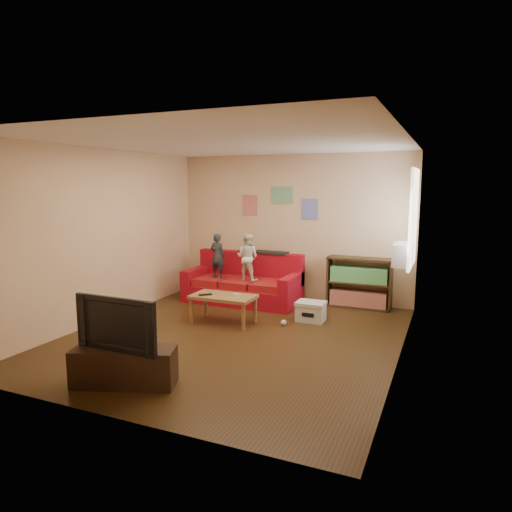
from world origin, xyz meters
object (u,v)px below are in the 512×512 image
at_px(child_a, 218,256).
at_px(coffee_table, 223,299).
at_px(file_box, 311,311).
at_px(child_b, 247,257).
at_px(sofa, 244,285).
at_px(television, 122,322).
at_px(tv_stand, 124,367).
at_px(bookshelf, 359,285).

bearing_deg(child_a, coffee_table, 125.58).
bearing_deg(file_box, child_b, 157.99).
bearing_deg(coffee_table, file_box, 27.50).
bearing_deg(child_a, sofa, -154.96).
bearing_deg(television, tv_stand, 1.23).
bearing_deg(child_a, bookshelf, -162.57).
bearing_deg(file_box, child_a, 164.37).
bearing_deg(coffee_table, tv_stand, -88.79).
xyz_separation_m(sofa, file_box, (1.50, -0.72, -0.15)).
bearing_deg(coffee_table, child_a, 121.31).
height_order(bookshelf, file_box, bookshelf).
bearing_deg(coffee_table, bookshelf, 44.95).
bearing_deg(sofa, bookshelf, 11.40).
relative_size(child_b, bookshelf, 0.76).
bearing_deg(tv_stand, television, 160.12).
distance_m(sofa, child_a, 0.73).
relative_size(child_a, child_b, 0.98).
relative_size(child_b, coffee_table, 0.85).
bearing_deg(child_a, tv_stand, 106.34).
xyz_separation_m(sofa, coffee_table, (0.27, -1.36, 0.07)).
xyz_separation_m(file_box, television, (-1.18, -3.06, 0.54)).
distance_m(child_b, file_box, 1.62).
relative_size(child_a, bookshelf, 0.74).
distance_m(child_a, television, 3.69).
height_order(child_b, tv_stand, child_b).
height_order(sofa, coffee_table, sofa).
bearing_deg(sofa, file_box, -25.59).
xyz_separation_m(child_a, file_box, (1.95, -0.54, -0.69)).
distance_m(file_box, tv_stand, 3.28).
bearing_deg(sofa, coffee_table, -78.81).
xyz_separation_m(child_a, television, (0.77, -3.61, -0.15)).
bearing_deg(television, sofa, 96.06).
xyz_separation_m(child_b, television, (0.17, -3.61, -0.16)).
bearing_deg(child_a, television, 106.34).
xyz_separation_m(coffee_table, television, (0.05, -2.42, 0.32)).
bearing_deg(child_b, file_box, 161.25).
bearing_deg(child_b, sofa, -45.97).
relative_size(coffee_table, television, 0.98).
bearing_deg(television, child_a, 103.30).
xyz_separation_m(sofa, child_b, (0.15, -0.17, 0.55)).
bearing_deg(child_b, coffee_table, 99.06).
bearing_deg(child_b, child_a, 3.26).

